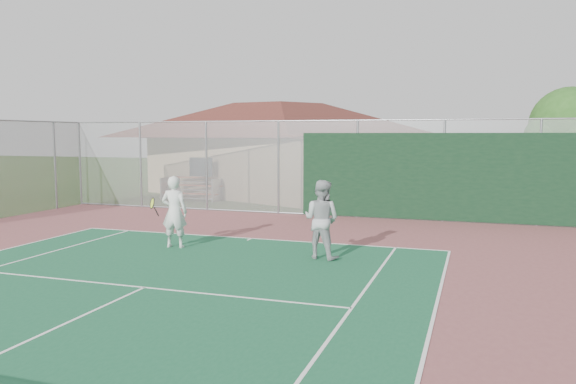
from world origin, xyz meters
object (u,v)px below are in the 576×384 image
Objects in this scene: bleachers at (195,188)px; clubhouse at (278,139)px; player_white_front at (174,212)px; player_grey_back at (321,220)px; tree at (572,129)px.

clubhouse is at bearing 53.66° from bleachers.
bleachers is (-2.80, -3.68, -2.22)m from clubhouse.
clubhouse is 5.30× the size of bleachers.
clubhouse is at bearing -90.41° from player_white_front.
player_grey_back is (4.02, -0.02, -0.00)m from player_white_front.
tree is at bearing -143.71° from player_white_front.
clubhouse is at bearing 167.17° from tree.
tree reaches higher than player_grey_back.
player_white_front is at bearing -63.64° from bleachers.
bleachers is 11.25m from player_white_front.
player_grey_back reaches higher than bleachers.
player_grey_back is at bearing -48.04° from bleachers.
clubhouse reaches higher than player_grey_back.
tree is 2.58× the size of player_white_front.
clubhouse is 15.23m from player_grey_back.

